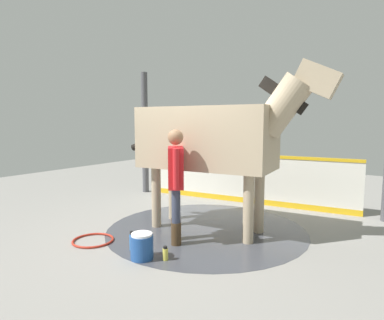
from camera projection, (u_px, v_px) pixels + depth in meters
ground_plane at (190, 228)px, 5.66m from camera, size 16.00×16.00×0.02m
wet_patch at (206, 229)px, 5.58m from camera, size 3.33×3.33×0.00m
barrier_wall at (247, 180)px, 7.35m from camera, size 4.64×0.52×1.10m
roof_post_far at (145, 133)px, 8.39m from camera, size 0.16×0.16×3.03m
horse at (213, 137)px, 5.34m from camera, size 3.54×1.19×2.66m
handler at (176, 178)px, 4.87m from camera, size 0.47×0.56×1.70m
wash_bucket at (142, 246)px, 4.35m from camera, size 0.30×0.30×0.35m
bottle_shampoo at (165, 254)px, 4.32m from camera, size 0.07×0.07×0.19m
bottle_spray at (132, 241)px, 4.66m from camera, size 0.06×0.06×0.28m
hose_coil at (93, 240)px, 5.00m from camera, size 0.62×0.62×0.03m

